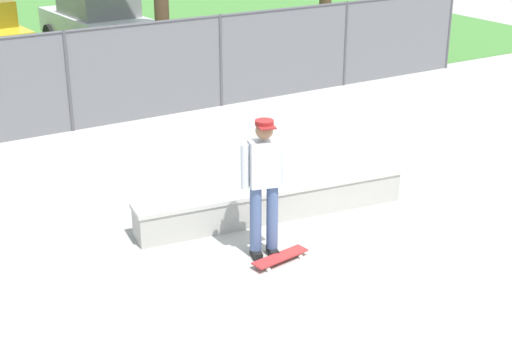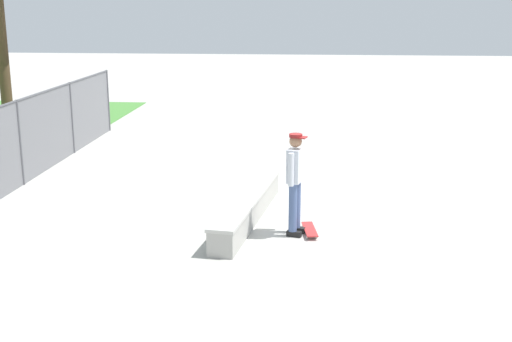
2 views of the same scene
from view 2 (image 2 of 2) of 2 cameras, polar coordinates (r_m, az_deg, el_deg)
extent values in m
plane|color=#ADAAA3|center=(13.13, 2.73, -3.71)|extent=(80.00, 80.00, 0.00)
cube|color=#A8A59E|center=(12.70, -0.73, -3.31)|extent=(4.04, 0.96, 0.43)
cube|color=beige|center=(12.63, -0.73, -2.25)|extent=(4.09, 1.00, 0.06)
cube|color=black|center=(12.11, 3.59, -5.06)|extent=(0.18, 0.28, 0.10)
cube|color=black|center=(11.91, 3.28, -5.39)|extent=(0.18, 0.28, 0.10)
cylinder|color=#475B89|center=(11.97, 3.49, -2.83)|extent=(0.15, 0.15, 0.88)
cylinder|color=#475B89|center=(11.77, 3.17, -3.13)|extent=(0.15, 0.15, 0.88)
cube|color=silver|center=(11.67, 3.39, 0.49)|extent=(0.42, 0.31, 0.60)
cylinder|color=silver|center=(11.90, 3.74, 0.67)|extent=(0.10, 0.10, 0.58)
cylinder|color=silver|center=(11.44, 3.01, 0.12)|extent=(0.10, 0.10, 0.58)
sphere|color=#9E7051|center=(11.57, 3.42, 2.56)|extent=(0.22, 0.22, 0.22)
cylinder|color=maroon|center=(11.55, 3.42, 3.05)|extent=(0.23, 0.23, 0.06)
cube|color=maroon|center=(11.52, 4.04, 2.88)|extent=(0.22, 0.17, 0.02)
cube|color=red|center=(12.08, 4.62, -4.98)|extent=(0.82, 0.32, 0.02)
cube|color=#B2B2B7|center=(11.83, 4.80, -5.50)|extent=(0.08, 0.15, 0.02)
cube|color=#B2B2B7|center=(12.34, 4.44, -4.64)|extent=(0.08, 0.15, 0.02)
cylinder|color=silver|center=(11.83, 4.39, -5.67)|extent=(0.06, 0.04, 0.05)
cylinder|color=silver|center=(11.86, 5.21, -5.64)|extent=(0.06, 0.04, 0.05)
cylinder|color=silver|center=(12.34, 4.04, -4.81)|extent=(0.06, 0.04, 0.05)
cylinder|color=silver|center=(12.36, 4.83, -4.78)|extent=(0.06, 0.04, 0.05)
cylinder|color=#4C4C51|center=(15.87, -19.55, 2.28)|extent=(0.07, 0.07, 1.95)
cylinder|color=#4C4C51|center=(18.85, -15.50, 4.39)|extent=(0.07, 0.07, 1.95)
cylinder|color=#4C4C51|center=(21.92, -12.55, 5.90)|extent=(0.07, 0.07, 1.95)
cylinder|color=brown|center=(20.58, -20.79, 8.41)|extent=(0.32, 0.32, 4.53)
camera|label=1|loc=(9.79, 52.77, 11.97)|focal=52.56mm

